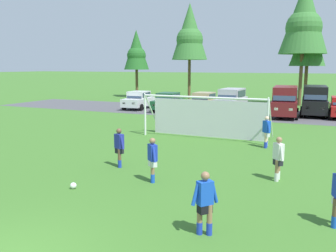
{
  "coord_description": "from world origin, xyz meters",
  "views": [
    {
      "loc": [
        6.33,
        -4.99,
        4.2
      ],
      "look_at": [
        -0.68,
        10.59,
        1.34
      ],
      "focal_mm": 38.62,
      "sensor_mm": 36.0,
      "label": 1
    }
  ],
  "objects_px": {
    "soccer_ball": "(73,186)",
    "soccer_goal": "(206,116)",
    "player_striker_near": "(119,148)",
    "player_midfield_center": "(266,132)",
    "player_trailing_back": "(278,159)",
    "parked_car_slot_center": "(231,100)",
    "parked_car_slot_far_left": "(138,100)",
    "parked_car_slot_center_right": "(285,101)",
    "player_winger_left": "(205,203)",
    "parked_car_slot_right": "(315,100)",
    "parked_car_slot_center_left": "(203,101)",
    "parked_car_slot_left": "(168,102)",
    "player_defender_far": "(153,160)"
  },
  "relations": [
    {
      "from": "soccer_goal",
      "to": "parked_car_slot_far_left",
      "type": "xyz_separation_m",
      "value": [
        -10.64,
        11.05,
        -0.42
      ]
    },
    {
      "from": "player_striker_near",
      "to": "player_midfield_center",
      "type": "xyz_separation_m",
      "value": [
        5.01,
        6.21,
        0.0
      ]
    },
    {
      "from": "player_striker_near",
      "to": "player_winger_left",
      "type": "relative_size",
      "value": 1.0
    },
    {
      "from": "parked_car_slot_right",
      "to": "parked_car_slot_center",
      "type": "bearing_deg",
      "value": -173.79
    },
    {
      "from": "parked_car_slot_far_left",
      "to": "parked_car_slot_center",
      "type": "distance_m",
      "value": 9.12
    },
    {
      "from": "soccer_ball",
      "to": "parked_car_slot_center",
      "type": "relative_size",
      "value": 0.05
    },
    {
      "from": "parked_car_slot_left",
      "to": "player_midfield_center",
      "type": "bearing_deg",
      "value": -47.36
    },
    {
      "from": "player_trailing_back",
      "to": "parked_car_slot_left",
      "type": "bearing_deg",
      "value": 125.35
    },
    {
      "from": "parked_car_slot_center_right",
      "to": "parked_car_slot_left",
      "type": "bearing_deg",
      "value": -178.14
    },
    {
      "from": "soccer_goal",
      "to": "parked_car_slot_center_left",
      "type": "distance_m",
      "value": 13.05
    },
    {
      "from": "soccer_ball",
      "to": "parked_car_slot_far_left",
      "type": "height_order",
      "value": "parked_car_slot_far_left"
    },
    {
      "from": "player_midfield_center",
      "to": "parked_car_slot_center_left",
      "type": "distance_m",
      "value": 15.78
    },
    {
      "from": "soccer_goal",
      "to": "player_trailing_back",
      "type": "distance_m",
      "value": 8.32
    },
    {
      "from": "player_striker_near",
      "to": "player_midfield_center",
      "type": "bearing_deg",
      "value": 51.13
    },
    {
      "from": "player_winger_left",
      "to": "parked_car_slot_center",
      "type": "bearing_deg",
      "value": 102.87
    },
    {
      "from": "player_striker_near",
      "to": "parked_car_slot_center_left",
      "type": "bearing_deg",
      "value": 98.63
    },
    {
      "from": "parked_car_slot_far_left",
      "to": "parked_car_slot_center_right",
      "type": "xyz_separation_m",
      "value": [
        13.83,
        -0.09,
        0.47
      ]
    },
    {
      "from": "player_winger_left",
      "to": "parked_car_slot_left",
      "type": "xyz_separation_m",
      "value": [
        -11.19,
        22.55,
        0.05
      ]
    },
    {
      "from": "player_winger_left",
      "to": "player_midfield_center",
      "type": "bearing_deg",
      "value": 91.18
    },
    {
      "from": "soccer_goal",
      "to": "parked_car_slot_left",
      "type": "distance_m",
      "value": 12.89
    },
    {
      "from": "parked_car_slot_left",
      "to": "parked_car_slot_right",
      "type": "xyz_separation_m",
      "value": [
        12.67,
        2.18,
        0.47
      ]
    },
    {
      "from": "parked_car_slot_center",
      "to": "parked_car_slot_right",
      "type": "xyz_separation_m",
      "value": [
        6.96,
        0.76,
        0.23
      ]
    },
    {
      "from": "player_striker_near",
      "to": "parked_car_slot_right",
      "type": "relative_size",
      "value": 0.33
    },
    {
      "from": "player_midfield_center",
      "to": "parked_car_slot_right",
      "type": "distance_m",
      "value": 14.2
    },
    {
      "from": "parked_car_slot_center_left",
      "to": "parked_car_slot_center_right",
      "type": "height_order",
      "value": "parked_car_slot_center_right"
    },
    {
      "from": "player_midfield_center",
      "to": "parked_car_slot_far_left",
      "type": "height_order",
      "value": "parked_car_slot_far_left"
    },
    {
      "from": "player_defender_far",
      "to": "player_trailing_back",
      "type": "relative_size",
      "value": 1.0
    },
    {
      "from": "soccer_goal",
      "to": "parked_car_slot_left",
      "type": "xyz_separation_m",
      "value": [
        -7.29,
        10.62,
        -0.42
      ]
    },
    {
      "from": "parked_car_slot_left",
      "to": "parked_car_slot_center",
      "type": "relative_size",
      "value": 0.92
    },
    {
      "from": "player_defender_far",
      "to": "parked_car_slot_left",
      "type": "relative_size",
      "value": 0.38
    },
    {
      "from": "soccer_ball",
      "to": "parked_car_slot_right",
      "type": "relative_size",
      "value": 0.04
    },
    {
      "from": "parked_car_slot_center",
      "to": "parked_car_slot_center_right",
      "type": "distance_m",
      "value": 4.9
    },
    {
      "from": "parked_car_slot_center_right",
      "to": "parked_car_slot_right",
      "type": "height_order",
      "value": "same"
    },
    {
      "from": "player_defender_far",
      "to": "parked_car_slot_center_right",
      "type": "xyz_separation_m",
      "value": [
        2.36,
        19.68,
        0.52
      ]
    },
    {
      "from": "soccer_goal",
      "to": "parked_car_slot_center",
      "type": "relative_size",
      "value": 1.6
    },
    {
      "from": "player_winger_left",
      "to": "parked_car_slot_center",
      "type": "xyz_separation_m",
      "value": [
        -5.48,
        23.97,
        0.29
      ]
    },
    {
      "from": "soccer_goal",
      "to": "parked_car_slot_far_left",
      "type": "height_order",
      "value": "soccer_goal"
    },
    {
      "from": "player_winger_left",
      "to": "parked_car_slot_center_left",
      "type": "xyz_separation_m",
      "value": [
        -8.23,
        24.24,
        0.05
      ]
    },
    {
      "from": "soccer_ball",
      "to": "player_winger_left",
      "type": "xyz_separation_m",
      "value": [
        5.23,
        -1.41,
        0.71
      ]
    },
    {
      "from": "player_striker_near",
      "to": "parked_car_slot_left",
      "type": "xyz_separation_m",
      "value": [
        -5.96,
        18.12,
        0.05
      ]
    },
    {
      "from": "player_trailing_back",
      "to": "parked_car_slot_center_left",
      "type": "bearing_deg",
      "value": 116.13
    },
    {
      "from": "player_defender_far",
      "to": "parked_car_slot_far_left",
      "type": "distance_m",
      "value": 22.85
    },
    {
      "from": "soccer_ball",
      "to": "soccer_goal",
      "type": "relative_size",
      "value": 0.03
    },
    {
      "from": "soccer_ball",
      "to": "player_trailing_back",
      "type": "xyz_separation_m",
      "value": [
        6.3,
        3.86,
        0.71
      ]
    },
    {
      "from": "player_striker_near",
      "to": "parked_car_slot_far_left",
      "type": "bearing_deg",
      "value": 116.65
    },
    {
      "from": "player_winger_left",
      "to": "player_trailing_back",
      "type": "distance_m",
      "value": 5.38
    },
    {
      "from": "player_trailing_back",
      "to": "parked_car_slot_center",
      "type": "height_order",
      "value": "parked_car_slot_center"
    },
    {
      "from": "player_striker_near",
      "to": "parked_car_slot_left",
      "type": "height_order",
      "value": "parked_car_slot_left"
    },
    {
      "from": "parked_car_slot_far_left",
      "to": "parked_car_slot_center_left",
      "type": "relative_size",
      "value": 1.02
    },
    {
      "from": "parked_car_slot_far_left",
      "to": "parked_car_slot_center_right",
      "type": "distance_m",
      "value": 13.84
    }
  ]
}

